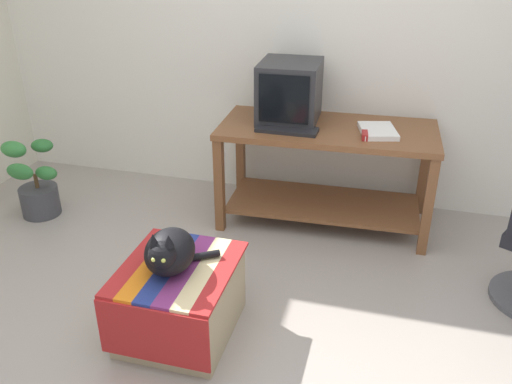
{
  "coord_description": "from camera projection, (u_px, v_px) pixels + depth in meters",
  "views": [
    {
      "loc": [
        0.72,
        -1.78,
        1.92
      ],
      "look_at": [
        0.01,
        0.85,
        0.55
      ],
      "focal_mm": 37.62,
      "sensor_mm": 36.0,
      "label": 1
    }
  ],
  "objects": [
    {
      "name": "back_wall",
      "position": [
        300.0,
        22.0,
        3.75
      ],
      "size": [
        8.0,
        0.1,
        2.6
      ],
      "primitive_type": "cube",
      "color": "silver",
      "rests_on": "ground_plane"
    },
    {
      "name": "ottoman_with_blanket",
      "position": [
        180.0,
        300.0,
        2.74
      ],
      "size": [
        0.55,
        0.64,
        0.4
      ],
      "color": "tan",
      "rests_on": "ground_plane"
    },
    {
      "name": "book",
      "position": [
        378.0,
        131.0,
        3.44
      ],
      "size": [
        0.28,
        0.34,
        0.03
      ],
      "primitive_type": "cube",
      "rotation": [
        0.0,
        0.0,
        0.26
      ],
      "color": "white",
      "rests_on": "desk"
    },
    {
      "name": "pen",
      "position": [
        379.0,
        131.0,
        3.48
      ],
      "size": [
        0.03,
        0.14,
        0.01
      ],
      "primitive_type": "cylinder",
      "rotation": [
        0.0,
        1.57,
        1.74
      ],
      "color": "#B7B7BC",
      "rests_on": "desk"
    },
    {
      "name": "keyboard",
      "position": [
        287.0,
        130.0,
        3.48
      ],
      "size": [
        0.4,
        0.15,
        0.02
      ],
      "primitive_type": "cube",
      "rotation": [
        0.0,
        0.0,
        -0.01
      ],
      "color": "black",
      "rests_on": "desk"
    },
    {
      "name": "desk",
      "position": [
        326.0,
        158.0,
        3.66
      ],
      "size": [
        1.46,
        0.71,
        0.71
      ],
      "rotation": [
        0.0,
        0.0,
        0.04
      ],
      "color": "brown",
      "rests_on": "ground_plane"
    },
    {
      "name": "ground_plane",
      "position": [
        208.0,
        371.0,
        2.57
      ],
      "size": [
        14.0,
        14.0,
        0.0
      ],
      "primitive_type": "plane",
      "color": "#9E9389"
    },
    {
      "name": "cat",
      "position": [
        169.0,
        252.0,
        2.57
      ],
      "size": [
        0.34,
        0.37,
        0.27
      ],
      "rotation": [
        0.0,
        0.0,
        0.14
      ],
      "color": "black",
      "rests_on": "ottoman_with_blanket"
    },
    {
      "name": "tv_monitor",
      "position": [
        290.0,
        92.0,
        3.61
      ],
      "size": [
        0.41,
        0.46,
        0.4
      ],
      "rotation": [
        0.0,
        0.0,
        0.04
      ],
      "color": "#28282B",
      "rests_on": "desk"
    },
    {
      "name": "stapler",
      "position": [
        365.0,
        135.0,
        3.36
      ],
      "size": [
        0.05,
        0.11,
        0.04
      ],
      "primitive_type": "cube",
      "rotation": [
        0.0,
        0.0,
        0.11
      ],
      "color": "#A31E1E",
      "rests_on": "desk"
    },
    {
      "name": "potted_plant",
      "position": [
        36.0,
        187.0,
        3.86
      ],
      "size": [
        0.44,
        0.4,
        0.55
      ],
      "color": "#3D3D42",
      "rests_on": "ground_plane"
    }
  ]
}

